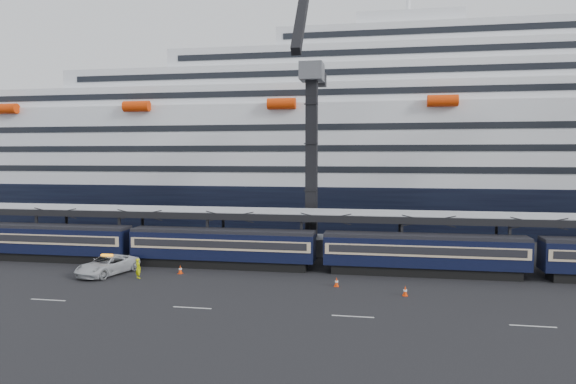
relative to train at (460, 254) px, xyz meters
name	(u,v)px	position (x,y,z in m)	size (l,w,h in m)	color
ground	(546,310)	(4.65, -10.00, -2.20)	(260.00, 260.00, 0.00)	black
train	(460,254)	(0.00, 0.00, 0.00)	(133.05, 3.00, 4.05)	black
canopy	(503,217)	(4.65, 4.00, 3.05)	(130.00, 6.25, 5.53)	#9D9FA5
cruise_ship	(450,150)	(3.57, 35.99, 10.14)	(214.09, 28.84, 34.00)	black
crane_dark_near	(311,151)	(-15.35, 8.59, 9.73)	(4.50, 17.75, 35.08)	#53555B
pickup_truck	(107,265)	(-33.32, -5.04, -1.29)	(3.01, 6.52, 1.81)	#B7BABE
worker	(138,268)	(-29.64, -6.01, -1.26)	(0.68, 0.45, 1.88)	#D3DE0B
traffic_cone_b	(180,269)	(-26.52, -3.49, -1.77)	(0.43, 0.43, 0.86)	#E33807
traffic_cone_c	(337,282)	(-11.18, -5.77, -1.79)	(0.42, 0.42, 0.84)	#E33807
traffic_cone_d	(405,291)	(-5.42, -7.80, -1.78)	(0.43, 0.43, 0.85)	#E33807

